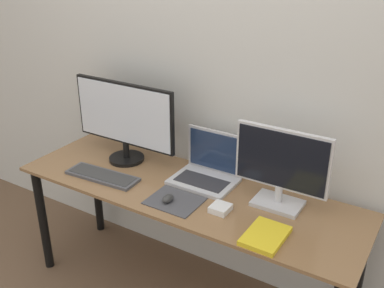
{
  "coord_description": "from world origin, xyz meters",
  "views": [
    {
      "loc": [
        1.08,
        -1.4,
        1.87
      ],
      "look_at": [
        0.01,
        0.33,
        0.94
      ],
      "focal_mm": 42.0,
      "sensor_mm": 36.0,
      "label": 1
    }
  ],
  "objects": [
    {
      "name": "wall_back",
      "position": [
        0.0,
        0.65,
        1.25
      ],
      "size": [
        7.0,
        0.05,
        2.5
      ],
      "color": "silver",
      "rests_on": "ground_plane"
    },
    {
      "name": "keyboard",
      "position": [
        -0.45,
        0.16,
        0.71
      ],
      "size": [
        0.42,
        0.16,
        0.02
      ],
      "color": "#4C4C51",
      "rests_on": "desk"
    },
    {
      "name": "desk",
      "position": [
        0.0,
        0.29,
        0.6
      ],
      "size": [
        1.84,
        0.58,
        0.7
      ],
      "color": "olive",
      "rests_on": "ground_plane"
    },
    {
      "name": "mouse",
      "position": [
        0.0,
        0.14,
        0.73
      ],
      "size": [
        0.04,
        0.07,
        0.04
      ],
      "color": "#333333",
      "rests_on": "mousepad"
    },
    {
      "name": "monitor_right",
      "position": [
        0.46,
        0.4,
        0.91
      ],
      "size": [
        0.45,
        0.16,
        0.39
      ],
      "color": "silver",
      "rests_on": "desk"
    },
    {
      "name": "mousepad",
      "position": [
        0.02,
        0.16,
        0.71
      ],
      "size": [
        0.26,
        0.21,
        0.0
      ],
      "color": "#47474C",
      "rests_on": "desk"
    },
    {
      "name": "monitor_left",
      "position": [
        -0.47,
        0.4,
        0.96
      ],
      "size": [
        0.66,
        0.2,
        0.46
      ],
      "color": "black",
      "rests_on": "desk"
    },
    {
      "name": "power_brick",
      "position": [
        0.25,
        0.2,
        0.72
      ],
      "size": [
        0.09,
        0.09,
        0.03
      ],
      "color": "white",
      "rests_on": "desk"
    },
    {
      "name": "book",
      "position": [
        0.52,
        0.12,
        0.71
      ],
      "size": [
        0.16,
        0.22,
        0.02
      ],
      "color": "yellow",
      "rests_on": "desk"
    },
    {
      "name": "laptop",
      "position": [
        0.05,
        0.44,
        0.77
      ],
      "size": [
        0.33,
        0.25,
        0.25
      ],
      "color": "silver",
      "rests_on": "desk"
    }
  ]
}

